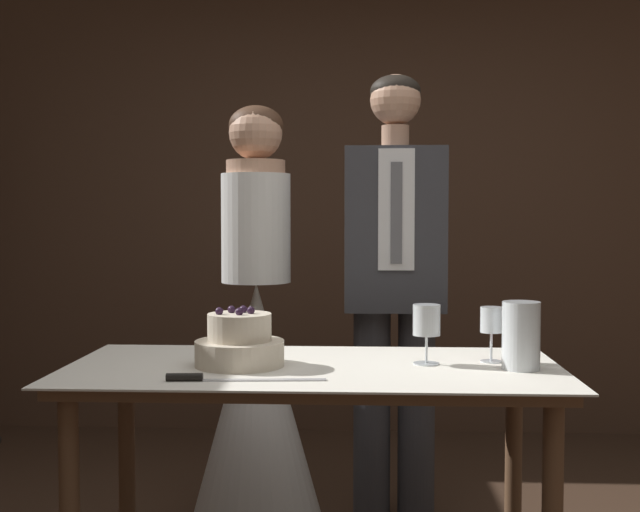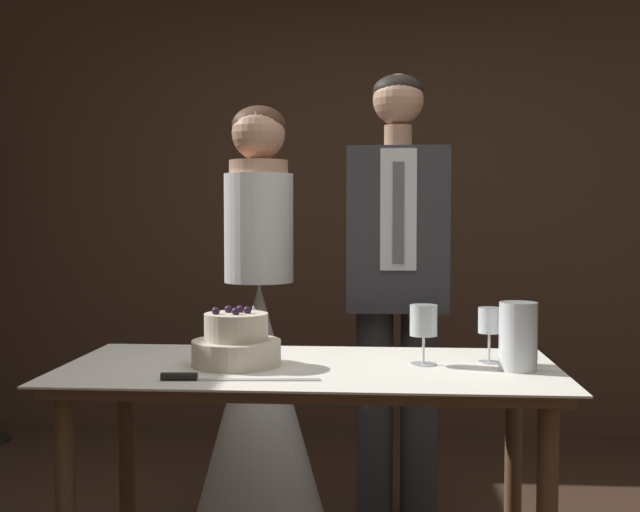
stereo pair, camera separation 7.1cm
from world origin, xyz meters
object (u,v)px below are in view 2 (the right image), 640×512
at_px(hurricane_candle, 518,338).
at_px(tiered_cake, 236,343).
at_px(groom, 397,277).
at_px(wine_glass_near, 489,324).
at_px(cake_knife, 209,378).
at_px(cake_table, 310,398).
at_px(wine_glass_middle, 424,322).
at_px(bride, 259,368).

bearing_deg(hurricane_candle, tiered_cake, 178.94).
bearing_deg(groom, wine_glass_near, -70.49).
xyz_separation_m(cake_knife, hurricane_candle, (0.87, 0.21, 0.09)).
bearing_deg(cake_table, groom, 71.45).
relative_size(cake_knife, groom, 0.24).
distance_m(cake_knife, wine_glass_near, 0.87).
height_order(tiered_cake, groom, groom).
xyz_separation_m(tiered_cake, hurricane_candle, (0.83, -0.02, 0.03)).
relative_size(wine_glass_near, hurricane_candle, 0.86).
xyz_separation_m(wine_glass_near, hurricane_candle, (0.07, -0.11, -0.03)).
bearing_deg(groom, wine_glass_middle, -85.51).
distance_m(cake_table, groom, 0.93).
height_order(wine_glass_middle, bride, bride).
height_order(tiered_cake, cake_knife, tiered_cake).
relative_size(wine_glass_near, wine_glass_middle, 0.94).
xyz_separation_m(cake_knife, wine_glass_near, (0.80, 0.32, 0.11)).
distance_m(wine_glass_near, groom, 0.80).
xyz_separation_m(cake_knife, groom, (0.53, 1.07, 0.20)).
distance_m(wine_glass_near, bride, 1.15).
relative_size(wine_glass_middle, groom, 0.10).
xyz_separation_m(cake_table, tiered_cake, (-0.22, -0.01, 0.16)).
height_order(wine_glass_middle, groom, groom).
bearing_deg(cake_knife, cake_table, 38.99).
height_order(cake_knife, wine_glass_near, wine_glass_near).
bearing_deg(tiered_cake, cake_table, 3.33).
height_order(tiered_cake, hurricane_candle, hurricane_candle).
relative_size(cake_table, tiered_cake, 5.52).
bearing_deg(bride, cake_knife, -88.64).
relative_size(tiered_cake, bride, 0.16).
distance_m(cake_table, wine_glass_middle, 0.41).
bearing_deg(wine_glass_middle, tiered_cake, -174.77).
bearing_deg(wine_glass_middle, wine_glass_near, 13.06).
height_order(cake_table, bride, bride).
xyz_separation_m(cake_table, wine_glass_middle, (0.34, 0.04, 0.23)).
distance_m(tiered_cake, bride, 0.88).
height_order(cake_table, hurricane_candle, hurricane_candle).
distance_m(cake_knife, groom, 1.22).
xyz_separation_m(cake_table, groom, (0.28, 0.83, 0.31)).
bearing_deg(groom, bride, 179.94).
height_order(wine_glass_middle, hurricane_candle, hurricane_candle).
height_order(wine_glass_near, groom, groom).
distance_m(tiered_cake, cake_knife, 0.24).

